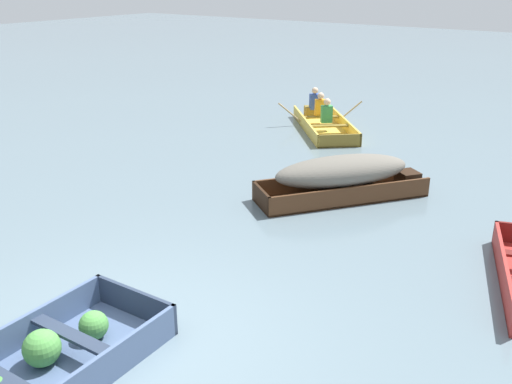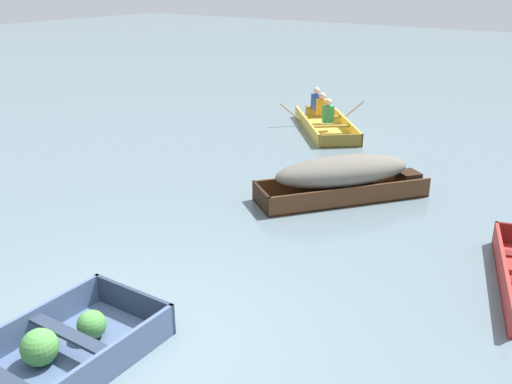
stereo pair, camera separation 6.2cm
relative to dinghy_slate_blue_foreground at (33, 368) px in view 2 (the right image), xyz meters
name	(u,v)px [view 2 (the right image)]	position (x,y,z in m)	size (l,w,h in m)	color
ground_plane	(121,345)	(0.26, 0.93, -0.16)	(80.00, 80.00, 0.00)	slate
dinghy_slate_blue_foreground	(33,368)	(0.00, 0.00, 0.00)	(1.38, 2.78, 0.44)	#475B7F
skiff_dark_varnish_mid_moored	(344,175)	(0.18, 6.38, 0.30)	(2.60, 3.09, 0.81)	#4C2D19
rowboat_yellow_with_crew	(324,121)	(-2.60, 10.62, 0.04)	(2.98, 3.15, 0.89)	#E5BC47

